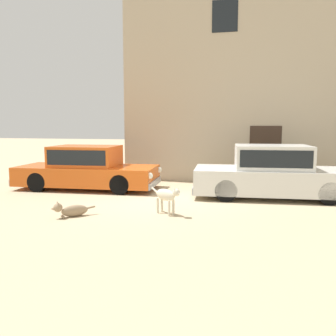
{
  "coord_description": "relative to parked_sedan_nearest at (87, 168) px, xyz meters",
  "views": [
    {
      "loc": [
        2.75,
        -9.55,
        2.13
      ],
      "look_at": [
        0.56,
        0.2,
        0.9
      ],
      "focal_mm": 37.38,
      "sensor_mm": 36.0,
      "label": 1
    }
  ],
  "objects": [
    {
      "name": "apartment_block",
      "position": [
        8.13,
        4.72,
        3.68
      ],
      "size": [
        15.15,
        5.09,
        8.79
      ],
      "color": "tan",
      "rests_on": "ground_plane"
    },
    {
      "name": "ground_plane",
      "position": [
        2.46,
        -1.2,
        -0.71
      ],
      "size": [
        80.0,
        80.0,
        0.0
      ],
      "primitive_type": "plane",
      "color": "tan"
    },
    {
      "name": "parked_sedan_second",
      "position": [
        5.98,
        -0.12,
        0.05
      ],
      "size": [
        4.82,
        2.13,
        1.54
      ],
      "rotation": [
        0.0,
        0.0,
        0.07
      ],
      "color": "silver",
      "rests_on": "ground_plane"
    },
    {
      "name": "stray_dog_spotted",
      "position": [
        1.24,
        -3.48,
        -0.55
      ],
      "size": [
        0.83,
        0.74,
        0.39
      ],
      "rotation": [
        0.0,
        0.0,
        3.86
      ],
      "color": "#997F60",
      "rests_on": "ground_plane"
    },
    {
      "name": "parked_sedan_nearest",
      "position": [
        0.0,
        0.0,
        0.0
      ],
      "size": [
        4.82,
        2.03,
        1.44
      ],
      "rotation": [
        0.0,
        0.0,
        0.05
      ],
      "color": "#D15619",
      "rests_on": "ground_plane"
    },
    {
      "name": "stray_dog_tan",
      "position": [
        3.39,
        -2.77,
        -0.25
      ],
      "size": [
        0.87,
        0.62,
        0.7
      ],
      "rotation": [
        0.0,
        0.0,
        5.69
      ],
      "color": "beige",
      "rests_on": "ground_plane"
    }
  ]
}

